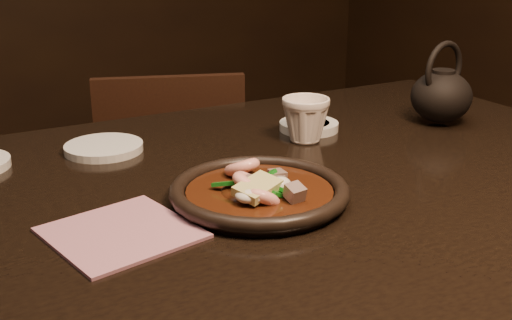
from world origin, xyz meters
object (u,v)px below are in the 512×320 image
chair (173,201)px  teapot (442,94)px  plate (259,192)px  tea_cup (305,118)px  table (194,249)px

chair → teapot: size_ratio=5.01×
chair → plate: (-0.16, -0.76, 0.33)m
tea_cup → teapot: (0.29, -0.03, 0.02)m
plate → teapot: (0.50, 0.17, 0.05)m
chair → tea_cup: 0.67m
teapot → tea_cup: bearing=163.8°
chair → plate: size_ratio=3.14×
table → teapot: (0.58, 0.12, 0.14)m
table → plate: (0.08, -0.05, 0.09)m
chair → tea_cup: (0.04, -0.56, 0.36)m
tea_cup → chair: bearing=94.4°
chair → tea_cup: tea_cup is taller
chair → plate: 0.85m
plate → table: bearing=148.7°
table → chair: (0.24, 0.71, -0.24)m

